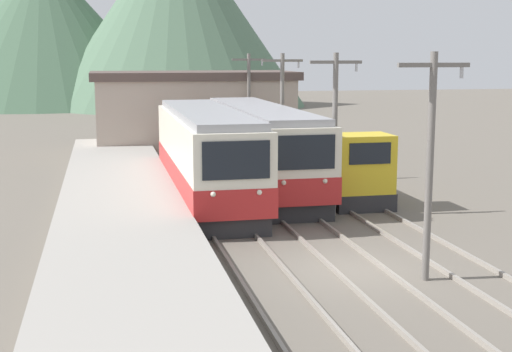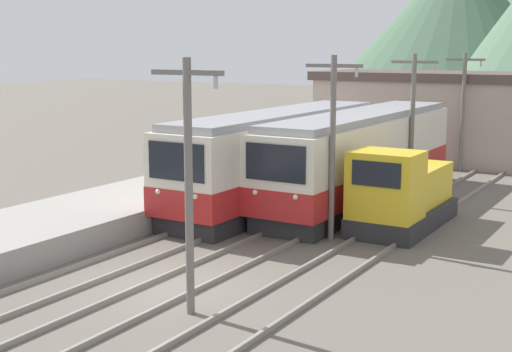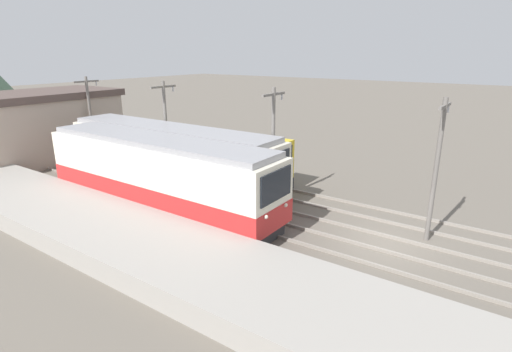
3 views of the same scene
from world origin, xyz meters
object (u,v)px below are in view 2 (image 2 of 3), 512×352
at_px(catenary_mast_near, 189,176).
at_px(catenary_mast_distant, 463,107).
at_px(commuter_train_left, 279,161).
at_px(catenary_mast_far, 412,120).
at_px(shunting_locomotive, 401,195).
at_px(commuter_train_center, 362,161).
at_px(catenary_mast_mid, 333,140).

bearing_deg(catenary_mast_near, catenary_mast_distant, 90.00).
xyz_separation_m(commuter_train_left, catenary_mast_far, (4.31, 3.89, 1.62)).
bearing_deg(catenary_mast_far, shunting_locomotive, -74.40).
bearing_deg(catenary_mast_distant, commuter_train_left, -109.91).
relative_size(shunting_locomotive, catenary_mast_far, 0.92).
distance_m(commuter_train_left, catenary_mast_near, 12.98).
distance_m(shunting_locomotive, catenary_mast_near, 11.01).
height_order(shunting_locomotive, catenary_mast_far, catenary_mast_far).
bearing_deg(catenary_mast_distant, shunting_locomotive, -83.63).
relative_size(catenary_mast_near, catenary_mast_distant, 1.00).
xyz_separation_m(commuter_train_center, catenary_mast_near, (1.51, -14.20, 1.64)).
relative_size(commuter_train_center, shunting_locomotive, 2.63).
height_order(commuter_train_left, catenary_mast_mid, catenary_mast_mid).
bearing_deg(shunting_locomotive, catenary_mast_far, 105.60).
distance_m(catenary_mast_mid, catenary_mast_distant, 16.02).
xyz_separation_m(commuter_train_center, catenary_mast_distant, (1.51, 9.83, 1.64)).
xyz_separation_m(shunting_locomotive, catenary_mast_distant, (-1.49, 13.35, 2.19)).
distance_m(commuter_train_left, catenary_mast_distant, 12.76).
xyz_separation_m(catenary_mast_near, catenary_mast_distant, (0.00, 24.03, 0.00)).
bearing_deg(catenary_mast_distant, catenary_mast_near, -90.00).
height_order(commuter_train_left, commuter_train_center, commuter_train_left).
relative_size(commuter_train_left, catenary_mast_far, 2.29).
bearing_deg(commuter_train_left, catenary_mast_distant, 70.09).
xyz_separation_m(commuter_train_center, catenary_mast_far, (1.51, 1.82, 1.64)).
xyz_separation_m(catenary_mast_far, catenary_mast_distant, (0.00, 8.01, 0.00)).
bearing_deg(catenary_mast_mid, commuter_train_center, 103.69).
bearing_deg(commuter_train_center, catenary_mast_distant, 81.27).
bearing_deg(catenary_mast_near, catenary_mast_far, 90.00).
relative_size(commuter_train_left, catenary_mast_distant, 2.29).
bearing_deg(catenary_mast_near, commuter_train_left, 109.55).
height_order(commuter_train_center, catenary_mast_far, catenary_mast_far).
height_order(commuter_train_left, catenary_mast_near, catenary_mast_near).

